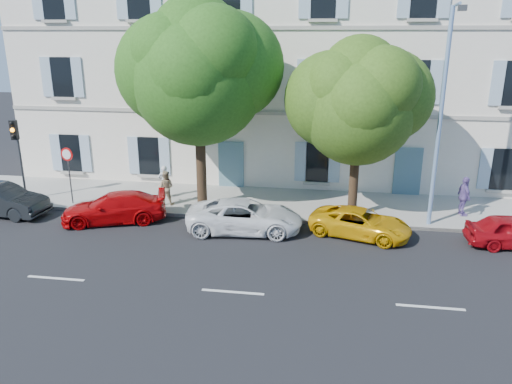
% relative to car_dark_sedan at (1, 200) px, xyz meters
% --- Properties ---
extents(ground, '(90.00, 90.00, 0.00)m').
position_rel_car_dark_sedan_xyz_m(ground, '(11.54, -1.29, -0.69)').
color(ground, black).
extents(sidewalk, '(36.00, 4.50, 0.15)m').
position_rel_car_dark_sedan_xyz_m(sidewalk, '(11.54, 3.16, -0.61)').
color(sidewalk, '#A09E96').
rests_on(sidewalk, ground).
extents(kerb, '(36.00, 0.16, 0.16)m').
position_rel_car_dark_sedan_xyz_m(kerb, '(11.54, 0.99, -0.61)').
color(kerb, '#9E998E').
rests_on(kerb, ground).
extents(building, '(28.00, 7.00, 12.00)m').
position_rel_car_dark_sedan_xyz_m(building, '(11.54, 8.91, 5.31)').
color(building, silver).
rests_on(building, ground).
extents(car_dark_sedan, '(4.31, 1.88, 1.38)m').
position_rel_car_dark_sedan_xyz_m(car_dark_sedan, '(0.00, 0.00, 0.00)').
color(car_dark_sedan, black).
rests_on(car_dark_sedan, ground).
extents(car_red_coupe, '(4.71, 3.07, 1.27)m').
position_rel_car_dark_sedan_xyz_m(car_red_coupe, '(5.31, -0.03, -0.06)').
color(car_red_coupe, '#B00507').
rests_on(car_red_coupe, ground).
extents(car_white_coupe, '(4.84, 2.50, 1.30)m').
position_rel_car_dark_sedan_xyz_m(car_white_coupe, '(11.05, -0.25, -0.04)').
color(car_white_coupe, white).
rests_on(car_white_coupe, ground).
extents(car_yellow_supercar, '(4.36, 2.93, 1.11)m').
position_rel_car_dark_sedan_xyz_m(car_yellow_supercar, '(15.69, -0.04, -0.13)').
color(car_yellow_supercar, '#E2A209').
rests_on(car_yellow_supercar, ground).
extents(tree_left, '(5.77, 5.77, 8.94)m').
position_rel_car_dark_sedan_xyz_m(tree_left, '(8.63, 2.11, 5.21)').
color(tree_left, '#3A2819').
rests_on(tree_left, sidewalk).
extents(tree_right, '(4.75, 4.75, 7.33)m').
position_rel_car_dark_sedan_xyz_m(tree_right, '(15.42, 1.87, 4.16)').
color(tree_right, '#3A2819').
rests_on(tree_right, sidewalk).
extents(traffic_light, '(0.32, 0.43, 3.84)m').
position_rel_car_dark_sedan_xyz_m(traffic_light, '(0.02, 1.64, 2.24)').
color(traffic_light, '#383A3D').
rests_on(traffic_light, sidewalk).
extents(road_sign, '(0.62, 0.13, 2.67)m').
position_rel_car_dark_sedan_xyz_m(road_sign, '(2.52, 1.54, 1.38)').
color(road_sign, '#383A3D').
rests_on(road_sign, sidewalk).
extents(street_lamp, '(0.32, 1.85, 8.66)m').
position_rel_car_dark_sedan_xyz_m(street_lamp, '(18.58, 1.20, 4.36)').
color(street_lamp, '#7293BF').
rests_on(street_lamp, sidewalk).
extents(pedestrian_a, '(0.68, 0.58, 1.58)m').
position_rel_car_dark_sedan_xyz_m(pedestrian_a, '(6.53, 3.06, 0.25)').
color(pedestrian_a, silver).
rests_on(pedestrian_a, sidewalk).
extents(pedestrian_b, '(0.78, 0.61, 1.60)m').
position_rel_car_dark_sedan_xyz_m(pedestrian_b, '(6.91, 2.12, 0.26)').
color(pedestrian_b, tan).
rests_on(pedestrian_b, sidewalk).
extents(pedestrian_c, '(0.63, 1.09, 1.74)m').
position_rel_car_dark_sedan_xyz_m(pedestrian_c, '(20.19, 2.64, 0.33)').
color(pedestrian_c, '#6B549A').
rests_on(pedestrian_c, sidewalk).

